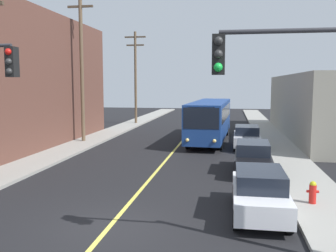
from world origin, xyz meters
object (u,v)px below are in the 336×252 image
city_bus (210,118)px  utility_pole_far (136,73)px  utility_pole_mid (82,58)px  fire_hydrant (313,192)px  parked_car_silver (247,137)px  parked_car_black (253,157)px  parked_car_white (259,192)px  traffic_signal_right_corner (298,95)px

city_bus → utility_pole_far: 15.12m
utility_pole_mid → fire_hydrant: size_ratio=14.00×
city_bus → parked_car_silver: (2.78, -3.23, -0.98)m
parked_car_black → parked_car_silver: 7.55m
utility_pole_far → fire_hydrant: utility_pole_far is taller
parked_car_white → traffic_signal_right_corner: 4.89m
utility_pole_mid → utility_pole_far: utility_pole_mid is taller
traffic_signal_right_corner → fire_hydrant: bearing=72.6°
parked_car_silver → utility_pole_mid: utility_pole_mid is taller
parked_car_black → utility_pole_mid: (-12.51, 8.12, 5.72)m
parked_car_silver → fire_hydrant: bearing=-81.6°
fire_hydrant → parked_car_silver: bearing=98.4°
utility_pole_far → fire_hydrant: (13.76, -27.37, -5.22)m
city_bus → utility_pole_mid: 11.17m
parked_car_black → traffic_signal_right_corner: traffic_signal_right_corner is taller
traffic_signal_right_corner → utility_pole_far: bearing=111.1°
parked_car_white → parked_car_black: 6.39m
parked_car_white → utility_pole_mid: bearing=130.5°
parked_car_silver → traffic_signal_right_corner: 17.70m
parked_car_white → parked_car_silver: same height
parked_car_white → fire_hydrant: (2.03, 1.19, -0.26)m
utility_pole_mid → traffic_signal_right_corner: size_ratio=1.96×
parked_car_white → parked_car_black: (0.13, 6.39, 0.00)m
parked_car_silver → utility_pole_far: 19.48m
fire_hydrant → parked_car_black: bearing=110.0°
parked_car_black → parked_car_silver: bearing=89.9°
city_bus → parked_car_black: bearing=-75.7°
utility_pole_mid → traffic_signal_right_corner: bearing=-54.1°
parked_car_silver → traffic_signal_right_corner: traffic_signal_right_corner is taller
city_bus → parked_car_black: 11.18m
parked_car_silver → traffic_signal_right_corner: bearing=-88.6°
city_bus → utility_pole_mid: (-9.75, -2.67, 4.74)m
parked_car_white → fire_hydrant: parked_car_white is taller
parked_car_silver → traffic_signal_right_corner: (0.43, -17.35, 3.46)m
city_bus → fire_hydrant: 16.69m
utility_pole_far → fire_hydrant: size_ratio=12.27×
utility_pole_mid → fire_hydrant: (14.40, -13.32, -5.98)m
utility_pole_mid → utility_pole_far: bearing=87.4°
parked_car_white → utility_pole_far: 31.28m
parked_car_white → parked_car_black: bearing=88.8°
parked_car_silver → fire_hydrant: 12.89m
city_bus → utility_pole_mid: bearing=-164.7°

